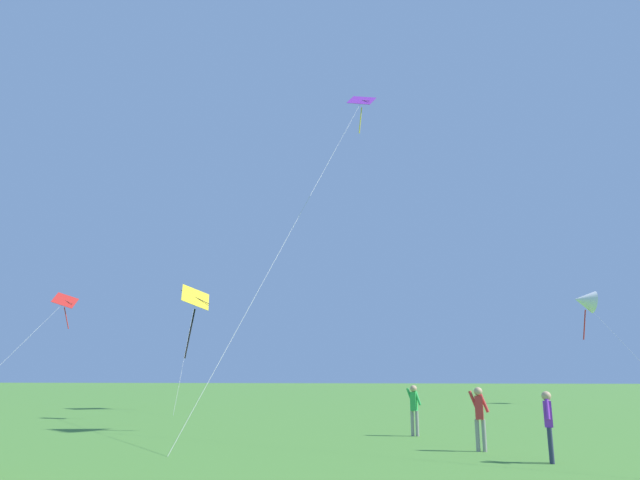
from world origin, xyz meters
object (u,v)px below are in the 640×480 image
(kite_red_high, at_px, (63,306))
(person_in_blue_jacket, at_px, (479,412))
(person_with_spool, at_px, (548,420))
(kite_yellow_diamond, at_px, (193,311))
(kite_purple_streamer, at_px, (355,114))
(person_near_tree, at_px, (414,405))
(kite_white_distant, at_px, (584,301))

(kite_red_high, bearing_deg, person_in_blue_jacket, -32.76)
(kite_red_high, height_order, person_with_spool, kite_red_high)
(kite_yellow_diamond, height_order, kite_red_high, kite_yellow_diamond)
(kite_red_high, bearing_deg, person_with_spool, -34.39)
(kite_purple_streamer, xyz_separation_m, person_with_spool, (5.45, -10.39, -12.76))
(person_in_blue_jacket, distance_m, person_near_tree, 4.02)
(kite_purple_streamer, bearing_deg, kite_red_high, 162.34)
(kite_purple_streamer, bearing_deg, person_near_tree, -64.45)
(person_in_blue_jacket, xyz_separation_m, person_near_tree, (-1.76, 3.62, 0.00))
(person_with_spool, bearing_deg, person_near_tree, 119.56)
(person_in_blue_jacket, distance_m, person_with_spool, 2.25)
(kite_yellow_diamond, distance_m, person_near_tree, 19.34)
(person_in_blue_jacket, bearing_deg, kite_red_high, 147.24)
(kite_purple_streamer, relative_size, kite_yellow_diamond, 2.05)
(kite_yellow_diamond, bearing_deg, person_in_blue_jacket, -47.82)
(kite_white_distant, relative_size, person_near_tree, 8.12)
(person_in_blue_jacket, bearing_deg, kite_white_distant, 71.02)
(kite_purple_streamer, distance_m, person_near_tree, 13.86)
(kite_red_high, height_order, person_in_blue_jacket, kite_red_high)
(kite_white_distant, bearing_deg, person_with_spool, -105.70)
(kite_red_high, bearing_deg, kite_white_distant, 24.69)
(kite_red_high, height_order, person_near_tree, kite_red_high)
(kite_purple_streamer, relative_size, person_near_tree, 9.69)
(kite_white_distant, height_order, kite_yellow_diamond, kite_white_distant)
(person_with_spool, distance_m, person_near_tree, 6.25)
(kite_white_distant, height_order, kite_red_high, kite_white_distant)
(kite_yellow_diamond, bearing_deg, kite_white_distant, 26.39)
(kite_yellow_diamond, xyz_separation_m, person_in_blue_jacket, (15.15, -16.72, -4.79))
(person_near_tree, bearing_deg, kite_yellow_diamond, 135.63)
(person_with_spool, xyz_separation_m, person_near_tree, (-3.08, 5.44, 0.04))
(person_with_spool, bearing_deg, kite_yellow_diamond, 131.63)
(kite_white_distant, distance_m, kite_purple_streamer, 25.85)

